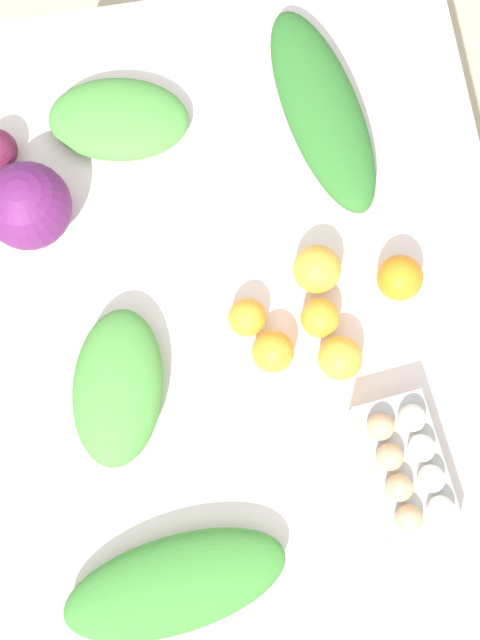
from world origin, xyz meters
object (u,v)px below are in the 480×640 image
at_px(egg_carton, 407,469).
at_px(cabbage_purple, 27,206).
at_px(orange_5, 340,358).
at_px(greens_bunch_beet_tops, 175,585).
at_px(greens_bunch_chard, 119,119).
at_px(orange_3, 273,352).
at_px(orange_1, 320,318).
at_px(greens_bunch_scallion, 322,110).
at_px(orange_0, 317,269).
at_px(greens_bunch_dandelion, 118,387).
at_px(orange_4, 247,316).
at_px(orange_2, 400,278).

bearing_deg(egg_carton, cabbage_purple, -140.04).
bearing_deg(orange_5, greens_bunch_beet_tops, 134.22).
height_order(greens_bunch_chard, orange_3, orange_3).
bearing_deg(orange_1, egg_carton, -161.02).
distance_m(greens_bunch_scallion, orange_0, 0.29).
bearing_deg(greens_bunch_dandelion, cabbage_purple, 18.17).
relative_size(greens_bunch_beet_tops, orange_4, 5.53).
bearing_deg(orange_1, greens_bunch_chard, 34.96).
bearing_deg(orange_0, orange_4, 114.55).
bearing_deg(greens_bunch_chard, egg_carton, -150.80).
relative_size(greens_bunch_dandelion, greens_bunch_chard, 1.06).
height_order(orange_0, orange_5, orange_0).
height_order(greens_bunch_beet_tops, orange_5, same).
distance_m(egg_carton, orange_2, 0.31).
bearing_deg(orange_5, egg_carton, -159.65).
distance_m(orange_0, orange_1, 0.08).
relative_size(orange_0, orange_1, 1.24).
xyz_separation_m(orange_2, orange_4, (-0.02, 0.26, -0.01)).
relative_size(greens_bunch_dandelion, orange_2, 3.34).
bearing_deg(greens_bunch_dandelion, orange_0, -67.96).
bearing_deg(cabbage_purple, orange_0, -110.89).
xyz_separation_m(greens_bunch_scallion, greens_bunch_dandelion, (-0.43, 0.41, 0.01)).
xyz_separation_m(greens_bunch_beet_tops, orange_5, (0.31, -0.32, -0.00)).
height_order(orange_2, orange_3, orange_2).
xyz_separation_m(greens_bunch_dandelion, orange_5, (-0.01, -0.36, -0.00)).
relative_size(greens_bunch_dandelion, orange_5, 3.52).
bearing_deg(greens_bunch_scallion, cabbage_purple, 101.75).
relative_size(greens_bunch_beet_tops, orange_0, 4.38).
height_order(greens_bunch_beet_tops, greens_bunch_chard, greens_bunch_beet_tops).
bearing_deg(cabbage_purple, orange_5, -124.99).
bearing_deg(orange_2, orange_1, 107.47).
bearing_deg(orange_1, orange_2, -72.53).
xyz_separation_m(greens_bunch_chard, orange_3, (-0.45, -0.20, 0.00)).
xyz_separation_m(egg_carton, greens_bunch_beet_tops, (-0.12, 0.39, -0.01)).
distance_m(orange_1, orange_3, 0.10).
relative_size(greens_bunch_scallion, greens_bunch_chard, 1.63).
distance_m(greens_bunch_scallion, greens_bunch_dandelion, 0.59).
relative_size(cabbage_purple, greens_bunch_scallion, 0.37).
relative_size(cabbage_purple, greens_bunch_beet_tops, 0.41).
relative_size(greens_bunch_dandelion, orange_0, 3.19).
xyz_separation_m(orange_0, orange_2, (-0.04, -0.13, -0.00)).
relative_size(greens_bunch_chard, orange_4, 3.79).
bearing_deg(greens_bunch_dandelion, orange_3, -85.94).
distance_m(greens_bunch_scallion, orange_2, 0.33).
bearing_deg(orange_0, greens_bunch_beet_tops, 146.45).
distance_m(cabbage_purple, greens_bunch_scallion, 0.53).
bearing_deg(greens_bunch_chard, greens_bunch_dandelion, 172.49).
bearing_deg(greens_bunch_beet_tops, orange_5, -45.78).
relative_size(egg_carton, orange_4, 3.74).
xyz_separation_m(orange_1, orange_5, (-0.07, -0.02, 0.00)).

